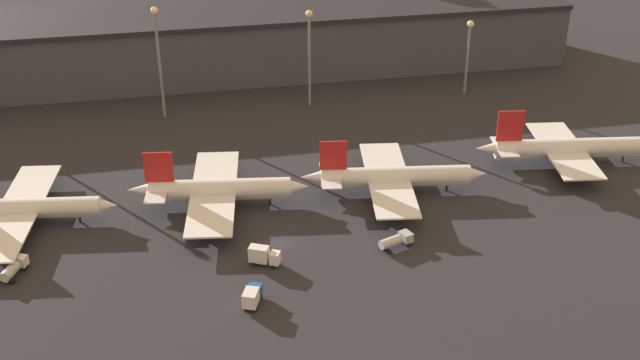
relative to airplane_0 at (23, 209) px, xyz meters
The scene contains 13 objects.
ground 50.67m from the airplane_0, 19.66° to the right, with size 600.00×600.00×0.00m, color #26262B.
terminal_building 89.64m from the airplane_0, 57.85° to the left, with size 192.42×31.36×18.16m.
airplane_0 is the anchor object (origin of this frame).
airplane_1 37.81m from the airplane_0, ahead, with size 36.62×35.77×12.43m.
airplane_2 74.08m from the airplane_0, ahead, with size 39.13×33.52×12.16m.
airplane_3 116.15m from the airplane_0, ahead, with size 42.89×29.39×13.10m.
service_vehicle_0 53.15m from the airplane_0, 40.63° to the right, with size 4.04×5.63×3.25m.
service_vehicle_1 18.00m from the airplane_0, 89.23° to the right, with size 4.47×6.77×2.66m.
service_vehicle_2 49.61m from the airplane_0, 28.01° to the right, with size 5.93×4.20×3.66m.
service_vehicle_3 72.38m from the airplane_0, 18.14° to the right, with size 7.04×4.54×2.54m.
lamp_post_1 56.42m from the airplane_0, 58.68° to the left, with size 1.80×1.80×28.29m.
lamp_post_2 81.46m from the airplane_0, 35.41° to the left, with size 1.80×1.80×25.28m.
lamp_post_3 118.05m from the airplane_0, 23.35° to the left, with size 1.80×1.80×20.05m.
Camera 1 is at (-17.57, -125.65, 82.44)m, focal length 45.00 mm.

